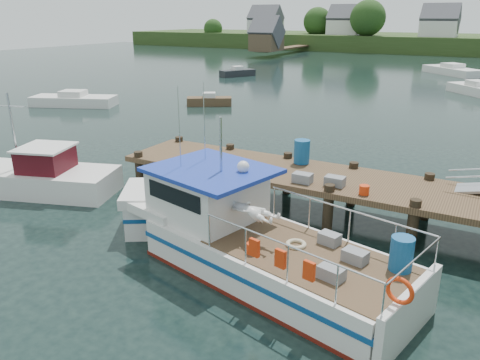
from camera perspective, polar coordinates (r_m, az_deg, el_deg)
The scene contains 9 objects.
ground_plane at distance 16.77m, azimuth 5.49°, elevation -3.25°, with size 160.00×160.00×0.00m, color black.
far_shore at distance 96.90m, azimuth 26.35°, elevation 14.98°, with size 140.00×42.55×9.22m.
lobster_boat at distance 12.65m, azimuth -0.04°, elevation -6.76°, with size 9.82×4.73×4.74m.
work_boat at distance 19.70m, azimuth -24.26°, elevation 0.42°, with size 7.18×4.01×3.80m.
moored_rowboat at distance 35.80m, azimuth -3.76°, elevation 9.63°, with size 3.43×2.70×0.97m.
moored_a at distance 37.71m, azimuth -19.60°, elevation 9.16°, with size 6.51×4.32×1.14m.
moored_b at distance 45.37m, azimuth 26.84°, elevation 9.82°, with size 5.08×5.29×1.21m.
moored_d at distance 60.06m, azimuth 24.43°, elevation 12.07°, with size 7.06×7.05×1.27m.
moored_e at distance 53.44m, azimuth -0.31°, elevation 12.98°, with size 3.14×4.13×1.10m.
Camera 1 is at (6.06, -14.24, 6.45)m, focal length 35.00 mm.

